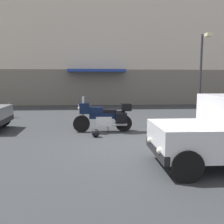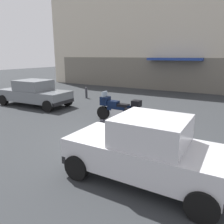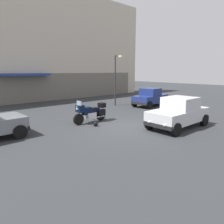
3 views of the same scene
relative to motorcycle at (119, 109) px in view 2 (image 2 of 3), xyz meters
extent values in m
plane|color=#2D3033|center=(0.86, -2.06, -0.62)|extent=(80.00, 80.00, 0.00)
cube|color=beige|center=(0.86, 11.47, 5.04)|extent=(28.98, 2.40, 11.32)
cube|color=#6D675C|center=(0.86, 10.25, 0.78)|extent=(26.08, 0.12, 2.80)
cube|color=navy|center=(-0.08, 9.82, 2.08)|extent=(4.40, 1.10, 0.20)
cylinder|color=black|center=(-0.86, 0.00, -0.30)|extent=(0.64, 0.14, 0.64)
cylinder|color=black|center=(0.76, 0.00, -0.30)|extent=(0.64, 0.14, 0.64)
cylinder|color=#B7B7BC|center=(-0.84, 0.00, 0.13)|extent=(0.33, 0.07, 0.68)
cube|color=#B7B7BC|center=(-0.01, 0.00, -0.20)|extent=(0.60, 0.40, 0.36)
cube|color=black|center=(-0.01, 0.00, 0.04)|extent=(1.10, 0.28, 0.28)
cube|color=black|center=(-0.31, 0.00, 0.22)|extent=(0.52, 0.34, 0.24)
cube|color=black|center=(0.19, 0.00, 0.18)|extent=(0.56, 0.30, 0.12)
cube|color=black|center=(-0.74, 0.00, 0.30)|extent=(0.36, 0.44, 0.40)
cube|color=#8C9EAD|center=(-0.78, 0.00, 0.60)|extent=(0.08, 0.40, 0.28)
sphere|color=#EAEACC|center=(-0.92, 0.00, 0.30)|extent=(0.14, 0.14, 0.14)
cylinder|color=black|center=(-0.66, 0.00, 0.40)|extent=(0.04, 0.62, 0.04)
cylinder|color=#B7B7BC|center=(0.59, -0.20, -0.32)|extent=(0.55, 0.09, 0.09)
cube|color=black|center=(0.64, -0.28, -0.04)|extent=(0.40, 0.20, 0.36)
cube|color=black|center=(0.64, 0.28, -0.04)|extent=(0.40, 0.20, 0.36)
cube|color=black|center=(0.86, 0.00, 0.33)|extent=(0.36, 0.40, 0.28)
cylinder|color=black|center=(0.14, -0.18, -0.47)|extent=(0.02, 0.13, 0.29)
sphere|color=black|center=(-0.33, -0.89, -0.48)|extent=(0.28, 0.28, 0.28)
cube|color=silver|center=(2.85, -4.08, 0.04)|extent=(3.81, 1.67, 0.68)
cube|color=silver|center=(3.00, -4.08, 0.70)|extent=(1.61, 1.52, 0.64)
cube|color=#8C9EAD|center=(2.25, -4.07, 0.70)|extent=(0.07, 1.39, 0.54)
cube|color=#8C9EAD|center=(3.75, -4.09, 0.70)|extent=(0.07, 1.39, 0.51)
cube|color=black|center=(1.00, -4.06, -0.20)|extent=(0.13, 1.64, 0.20)
cylinder|color=black|center=(1.39, -4.85, -0.30)|extent=(0.64, 0.22, 0.64)
cylinder|color=black|center=(1.41, -3.29, -0.30)|extent=(0.64, 0.22, 0.64)
cylinder|color=black|center=(4.29, -4.87, -0.30)|extent=(0.64, 0.22, 0.64)
cylinder|color=black|center=(4.31, -3.31, -0.30)|extent=(0.64, 0.22, 0.64)
sphere|color=silver|center=(0.95, -4.52, -0.08)|extent=(0.14, 0.14, 0.14)
sphere|color=silver|center=(0.95, -3.61, -0.08)|extent=(0.14, 0.14, 0.14)
cube|color=slate|center=(-6.03, 0.45, 0.02)|extent=(4.56, 1.93, 0.64)
cube|color=slate|center=(-6.08, 0.45, 0.64)|extent=(1.96, 1.69, 0.60)
cube|color=#8C9EAD|center=(-6.97, 0.42, 0.64)|extent=(0.12, 1.50, 0.51)
cube|color=#8C9EAD|center=(-5.18, 0.48, 0.64)|extent=(0.12, 1.50, 0.48)
cube|color=black|center=(-8.22, 0.37, -0.20)|extent=(0.19, 1.76, 0.20)
cube|color=black|center=(-3.83, 0.54, -0.20)|extent=(0.19, 1.76, 0.20)
cylinder|color=black|center=(-7.79, -0.45, -0.30)|extent=(0.65, 0.24, 0.64)
cylinder|color=black|center=(-7.86, 1.22, -0.30)|extent=(0.65, 0.24, 0.64)
cylinder|color=black|center=(-4.19, -0.32, -0.30)|extent=(0.65, 0.24, 0.64)
cylinder|color=black|center=(-4.26, 1.36, -0.30)|extent=(0.65, 0.24, 0.64)
sphere|color=silver|center=(-8.26, -0.12, -0.08)|extent=(0.14, 0.14, 0.14)
sphere|color=silver|center=(-8.29, 0.85, -0.08)|extent=(0.14, 0.14, 0.14)
cylinder|color=#333338|center=(-4.76, 3.98, -0.26)|extent=(0.16, 0.16, 0.72)
sphere|color=#333338|center=(-4.76, 3.98, 0.10)|extent=(0.16, 0.16, 0.16)
camera|label=1|loc=(-0.42, -9.35, 1.36)|focal=39.64mm
camera|label=2|loc=(4.57, -8.69, 2.38)|focal=35.23mm
camera|label=3|loc=(-7.14, -9.81, 2.40)|focal=33.32mm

